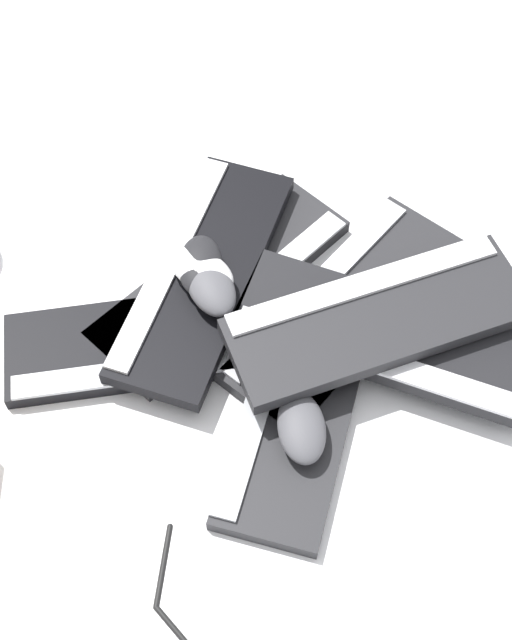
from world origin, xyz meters
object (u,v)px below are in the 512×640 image
object	(u,v)px
mouse_0	(200,265)
mouse_1	(202,271)
mouse_2	(302,428)
keyboard_1	(344,308)
keyboard_5	(378,318)
keyboard_3	(155,343)
keyboard_4	(385,337)
mouse_4	(211,287)
keyboard_0	(299,397)
keyboard_6	(203,273)
keyboard_2	(223,280)

from	to	relation	value
mouse_0	mouse_1	distance (m)	0.01
mouse_2	keyboard_1	bearing A→B (deg)	-24.49
keyboard_5	keyboard_3	bearing A→B (deg)	-112.56
keyboard_4	keyboard_5	bearing A→B (deg)	-158.41
mouse_4	keyboard_0	bearing A→B (deg)	17.47
mouse_4	mouse_1	bearing A→B (deg)	-177.11
mouse_2	keyboard_3	bearing A→B (deg)	47.37
keyboard_6	mouse_0	world-z (taller)	mouse_0
keyboard_1	keyboard_6	world-z (taller)	keyboard_6
keyboard_1	keyboard_6	size ratio (longest dim) A/B	1.08
keyboard_0	keyboard_2	distance (m)	0.24
keyboard_2	mouse_4	size ratio (longest dim) A/B	4.22
mouse_0	mouse_4	distance (m)	0.04
keyboard_4	mouse_2	world-z (taller)	mouse_2
keyboard_2	keyboard_4	size ratio (longest dim) A/B	1.11
keyboard_0	keyboard_6	bearing A→B (deg)	-167.90
keyboard_2	mouse_1	xyz separation A→B (m)	(0.02, -0.04, 0.07)
keyboard_1	mouse_0	xyz separation A→B (m)	(-0.12, -0.19, 0.07)
keyboard_2	keyboard_6	bearing A→B (deg)	-99.97
keyboard_3	keyboard_5	xyz separation A→B (m)	(0.13, 0.30, 0.06)
keyboard_2	keyboard_5	xyz separation A→B (m)	(0.19, 0.17, 0.06)
keyboard_4	mouse_0	world-z (taller)	mouse_0
keyboard_4	mouse_1	xyz separation A→B (m)	(-0.19, -0.21, 0.04)
keyboard_5	mouse_0	distance (m)	0.27
mouse_0	keyboard_1	bearing A→B (deg)	81.38
keyboard_5	mouse_0	xyz separation A→B (m)	(-0.19, -0.20, 0.01)
keyboard_1	keyboard_3	xyz separation A→B (m)	(-0.06, -0.29, 0.00)
keyboard_3	mouse_4	distance (m)	0.12
keyboard_3	keyboard_4	world-z (taller)	keyboard_4
mouse_4	keyboard_5	bearing A→B (deg)	54.57
keyboard_0	mouse_0	bearing A→B (deg)	-165.60
mouse_1	mouse_2	world-z (taller)	mouse_1
keyboard_1	keyboard_2	bearing A→B (deg)	-128.83
keyboard_6	mouse_0	size ratio (longest dim) A/B	3.87
keyboard_0	mouse_0	world-z (taller)	mouse_0
keyboard_6	mouse_0	distance (m)	0.04
mouse_4	keyboard_1	bearing A→B (deg)	68.53
keyboard_1	mouse_1	distance (m)	0.23
mouse_2	mouse_4	world-z (taller)	mouse_4
keyboard_2	mouse_4	bearing A→B (deg)	-36.83
keyboard_0	mouse_2	xyz separation A→B (m)	(0.06, -0.03, 0.04)
keyboard_3	mouse_4	bearing A→B (deg)	99.88
keyboard_2	keyboard_4	distance (m)	0.27
keyboard_1	mouse_2	size ratio (longest dim) A/B	4.19
keyboard_3	mouse_0	distance (m)	0.13
keyboard_0	mouse_2	size ratio (longest dim) A/B	3.97
keyboard_2	mouse_2	world-z (taller)	mouse_2
keyboard_4	keyboard_5	size ratio (longest dim) A/B	0.93
keyboard_4	keyboard_5	world-z (taller)	keyboard_5
keyboard_0	mouse_0	size ratio (longest dim) A/B	3.97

